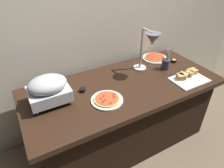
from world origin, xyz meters
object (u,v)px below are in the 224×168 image
Objects in this scene: chafing_dish at (48,89)px; heat_lamp at (150,42)px; sandwich_platter at (188,77)px; sauce_cup_far at (82,90)px; pizza_plate_center at (107,99)px; utensil_holder at (166,64)px; sauce_cup_near at (174,61)px; pizza_plate_front at (155,58)px.

heat_lamp reaches higher than chafing_dish.
sandwich_platter is (0.29, -0.28, -0.32)m from heat_lamp.
chafing_dish is 1.33m from sandwich_platter.
sandwich_platter reaches higher than sauce_cup_far.
pizza_plate_center is 0.87m from sandwich_platter.
utensil_holder reaches higher than pizza_plate_center.
chafing_dish reaches higher than sauce_cup_near.
heat_lamp is 1.55× the size of pizza_plate_front.
chafing_dish is 0.32m from sauce_cup_far.
chafing_dish is at bearing -178.20° from sauce_cup_near.
pizza_plate_center is 4.78× the size of sauce_cup_far.
pizza_plate_center is at bearing -153.76° from pizza_plate_front.
chafing_dish reaches higher than sauce_cup_far.
pizza_plate_front is 0.84× the size of sandwich_platter.
heat_lamp is at bearing -172.90° from sauce_cup_near.
heat_lamp is 0.52m from sandwich_platter.
sauce_cup_near is (1.00, 0.26, 0.00)m from pizza_plate_center.
chafing_dish is 1.02m from heat_lamp.
pizza_plate_center is at bearing -167.12° from utensil_holder.
heat_lamp is 1.63× the size of pizza_plate_center.
sandwich_platter reaches higher than pizza_plate_center.
utensil_holder is at bearing -1.21° from chafing_dish.
sandwich_platter is at bearing -89.62° from pizza_plate_front.
sauce_cup_near is 0.21m from utensil_holder.
sandwich_platter is at bearing -43.58° from heat_lamp.
heat_lamp is at bearing -0.47° from chafing_dish.
sauce_cup_near is at bearing 14.29° from pizza_plate_center.
sauce_cup_near is (0.14, -0.17, 0.00)m from pizza_plate_front.
utensil_holder reaches higher than pizza_plate_front.
sandwich_platter is at bearing -111.55° from sauce_cup_near.
utensil_holder reaches higher than sauce_cup_far.
sauce_cup_far is (-1.00, -0.20, 0.00)m from pizza_plate_front.
heat_lamp reaches higher than sauce_cup_near.
sauce_cup_far is (-1.00, 0.31, -0.00)m from sandwich_platter.
sandwich_platter is (0.00, -0.51, 0.01)m from pizza_plate_front.
pizza_plate_front is at bearing 75.97° from utensil_holder.
sandwich_platter is at bearing -12.58° from chafing_dish.
pizza_plate_front and sauce_cup_near have the same top height.
heat_lamp is at bearing 175.61° from utensil_holder.
sandwich_platter is at bearing -76.29° from utensil_holder.
pizza_plate_front is 1.05× the size of pizza_plate_center.
pizza_plate_front is 1.02m from sauce_cup_far.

